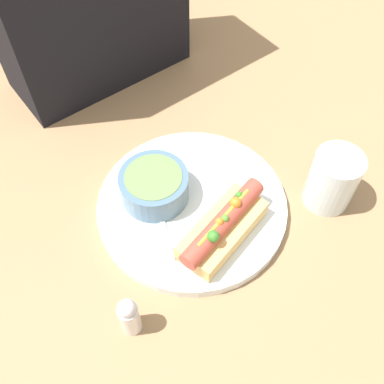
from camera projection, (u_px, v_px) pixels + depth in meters
ground_plane at (192, 209)px, 0.72m from camera, size 4.00×4.00×0.00m
dinner_plate at (192, 206)px, 0.71m from camera, size 0.30×0.30×0.02m
hot_dog at (224, 226)px, 0.65m from camera, size 0.17×0.10×0.06m
soup_bowl at (154, 185)px, 0.69m from camera, size 0.11×0.11×0.05m
spoon at (156, 199)px, 0.71m from camera, size 0.08×0.16×0.01m
drinking_glass at (333, 180)px, 0.69m from camera, size 0.08×0.08×0.10m
salt_shaker at (129, 316)px, 0.58m from camera, size 0.03×0.03×0.08m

